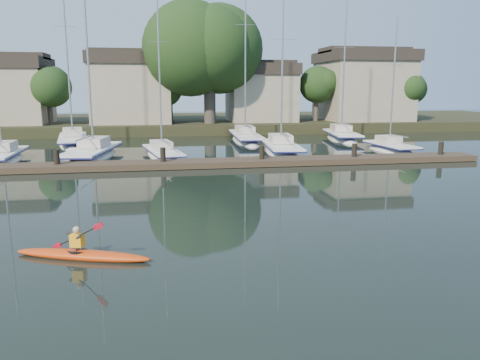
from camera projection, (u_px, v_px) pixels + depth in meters
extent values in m
plane|color=black|center=(262.00, 239.00, 14.78)|extent=(160.00, 160.00, 0.00)
ellipsoid|color=red|center=(83.00, 255.00, 13.07)|extent=(3.98, 1.84, 0.30)
cylinder|color=black|center=(78.00, 252.00, 13.07)|extent=(0.77, 0.77, 0.08)
imported|color=#2D282B|center=(77.00, 241.00, 13.01)|extent=(0.30, 0.37, 0.87)
cube|color=orange|center=(77.00, 240.00, 13.00)|extent=(0.40, 0.35, 0.36)
sphere|color=tan|center=(76.00, 230.00, 12.95)|extent=(0.20, 0.20, 0.20)
cube|color=#403524|center=(213.00, 163.00, 28.29)|extent=(34.00, 2.00, 0.35)
cylinder|color=black|center=(57.00, 165.00, 26.80)|extent=(0.32, 0.32, 1.80)
cylinder|color=black|center=(163.00, 163.00, 27.78)|extent=(0.32, 0.32, 1.80)
cylinder|color=black|center=(262.00, 160.00, 28.75)|extent=(0.32, 0.32, 1.80)
cylinder|color=black|center=(354.00, 158.00, 29.73)|extent=(0.32, 0.32, 1.80)
cylinder|color=black|center=(440.00, 156.00, 30.71)|extent=(0.32, 0.32, 1.80)
ellipsoid|color=white|center=(2.00, 167.00, 30.29)|extent=(2.45, 7.74, 1.94)
cube|color=white|center=(1.00, 153.00, 30.12)|extent=(2.29, 6.36, 0.14)
cube|color=navy|center=(1.00, 154.00, 30.13)|extent=(2.38, 6.52, 0.08)
cube|color=#BCB4AC|center=(2.00, 146.00, 30.48)|extent=(1.51, 2.20, 0.56)
ellipsoid|color=white|center=(93.00, 163.00, 31.80)|extent=(3.74, 9.65, 2.10)
cube|color=white|center=(92.00, 149.00, 31.60)|extent=(3.37, 7.96, 0.15)
cube|color=navy|center=(92.00, 150.00, 31.62)|extent=(3.49, 8.16, 0.09)
cube|color=#BCB4AC|center=(94.00, 142.00, 32.08)|extent=(1.94, 2.84, 0.61)
cylinder|color=#9EA0A5|center=(87.00, 47.00, 30.57)|extent=(0.13, 0.13, 13.28)
cylinder|color=#9EA0A5|center=(85.00, 138.00, 30.04)|extent=(0.64, 3.55, 0.09)
cylinder|color=#9EA0A5|center=(86.00, 21.00, 30.26)|extent=(1.76, 0.30, 0.03)
ellipsoid|color=white|center=(163.00, 161.00, 32.18)|extent=(3.29, 8.16, 1.68)
cube|color=white|center=(163.00, 150.00, 32.03)|extent=(2.94, 6.74, 0.12)
cube|color=navy|center=(163.00, 151.00, 32.04)|extent=(3.03, 6.91, 0.07)
cube|color=#BCB4AC|center=(161.00, 144.00, 32.40)|extent=(1.63, 2.42, 0.49)
cylinder|color=#9EA0A5|center=(159.00, 63.00, 31.12)|extent=(0.11, 0.11, 11.49)
cylinder|color=#9EA0A5|center=(166.00, 142.00, 30.79)|extent=(0.62, 2.98, 0.07)
cylinder|color=#9EA0A5|center=(158.00, 42.00, 30.85)|extent=(1.39, 0.29, 0.03)
ellipsoid|color=white|center=(281.00, 158.00, 34.28)|extent=(3.08, 8.84, 2.06)
cube|color=white|center=(281.00, 145.00, 34.09)|extent=(2.83, 7.27, 0.15)
cube|color=navy|center=(281.00, 146.00, 34.11)|extent=(2.93, 7.45, 0.09)
cube|color=#BCB4AC|center=(280.00, 138.00, 34.52)|extent=(1.74, 2.56, 0.60)
cylinder|color=#9EA0A5|center=(282.00, 60.00, 33.17)|extent=(0.13, 0.13, 11.91)
cylinder|color=#9EA0A5|center=(285.00, 135.00, 32.65)|extent=(0.40, 3.28, 0.09)
cylinder|color=#9EA0A5|center=(283.00, 39.00, 32.90)|extent=(1.73, 0.20, 0.03)
ellipsoid|color=white|center=(390.00, 155.00, 35.15)|extent=(2.34, 6.58, 1.76)
cube|color=white|center=(391.00, 144.00, 34.98)|extent=(2.17, 5.41, 0.13)
cube|color=navy|center=(391.00, 145.00, 35.00)|extent=(2.25, 5.54, 0.07)
cube|color=#BCB4AC|center=(388.00, 139.00, 35.29)|extent=(1.40, 1.89, 0.51)
cylinder|color=#9EA0A5|center=(393.00, 81.00, 34.26)|extent=(0.11, 0.11, 9.24)
cylinder|color=#9EA0A5|center=(399.00, 136.00, 33.91)|extent=(0.23, 2.46, 0.07)
cylinder|color=#9EA0A5|center=(394.00, 65.00, 34.04)|extent=(1.48, 0.12, 0.03)
ellipsoid|color=white|center=(74.00, 149.00, 39.22)|extent=(3.93, 10.13, 2.09)
cube|color=white|center=(73.00, 137.00, 39.02)|extent=(3.52, 8.36, 0.15)
cube|color=navy|center=(73.00, 138.00, 39.04)|extent=(3.64, 8.57, 0.09)
cube|color=#BCB4AC|center=(73.00, 132.00, 39.49)|extent=(1.98, 2.99, 0.60)
cylinder|color=#9EA0A5|center=(67.00, 48.00, 37.90)|extent=(0.13, 0.13, 14.28)
cylinder|color=#9EA0A5|center=(72.00, 128.00, 37.48)|extent=(0.71, 3.72, 0.09)
cylinder|color=#9EA0A5|center=(65.00, 26.00, 37.56)|extent=(1.74, 0.33, 0.03)
ellipsoid|color=white|center=(246.00, 145.00, 41.82)|extent=(2.74, 10.85, 2.04)
cube|color=white|center=(246.00, 134.00, 41.63)|extent=(2.55, 8.91, 0.15)
cube|color=navy|center=(246.00, 135.00, 41.65)|extent=(2.64, 9.13, 0.09)
cube|color=#BCB4AC|center=(245.00, 129.00, 42.18)|extent=(1.64, 3.08, 0.59)
cylinder|color=#9EA0A5|center=(245.00, 46.00, 40.47)|extent=(0.13, 0.13, 15.06)
cylinder|color=#9EA0A5|center=(248.00, 126.00, 39.89)|extent=(0.27, 4.09, 0.09)
cylinder|color=#9EA0A5|center=(245.00, 25.00, 40.11)|extent=(1.72, 0.11, 0.03)
ellipsoid|color=white|center=(342.00, 144.00, 43.05)|extent=(3.68, 9.11, 2.10)
cube|color=white|center=(342.00, 133.00, 42.86)|extent=(3.32, 7.52, 0.15)
cube|color=navy|center=(342.00, 134.00, 42.88)|extent=(3.44, 7.71, 0.09)
cube|color=#BCB4AC|center=(341.00, 128.00, 43.30)|extent=(1.92, 2.69, 0.61)
cylinder|color=#9EA0A5|center=(344.00, 64.00, 41.92)|extent=(0.13, 0.13, 12.18)
cylinder|color=#9EA0A5|center=(346.00, 124.00, 41.38)|extent=(0.61, 3.34, 0.09)
cylinder|color=#9EA0A5|center=(345.00, 47.00, 41.64)|extent=(1.75, 0.31, 0.03)
cube|color=#212D16|center=(186.00, 122.00, 57.24)|extent=(90.00, 24.00, 1.00)
cube|color=#A49983|center=(12.00, 97.00, 47.88)|extent=(7.00, 7.00, 5.50)
cube|color=#2C261F|center=(9.00, 63.00, 47.22)|extent=(7.35, 7.35, 1.20)
cube|color=#A49983|center=(132.00, 94.00, 49.78)|extent=(8.00, 8.00, 6.00)
cube|color=#2C261F|center=(131.00, 59.00, 49.08)|extent=(8.40, 8.40, 1.20)
cube|color=#A49983|center=(261.00, 98.00, 52.16)|extent=(7.00, 7.00, 5.00)
cube|color=#2C261F|center=(261.00, 70.00, 51.55)|extent=(7.35, 7.35, 1.20)
cube|color=#A49983|center=(362.00, 91.00, 53.97)|extent=(9.00, 9.00, 6.50)
cube|color=#2C261F|center=(364.00, 57.00, 53.22)|extent=(9.45, 9.45, 1.20)
cylinder|color=#433D36|center=(210.00, 99.00, 48.28)|extent=(1.20, 1.20, 5.00)
sphere|color=black|center=(209.00, 49.00, 47.31)|extent=(8.50, 8.50, 8.50)
cylinder|color=#433D36|center=(50.00, 110.00, 46.84)|extent=(0.48, 0.48, 3.00)
sphere|color=black|center=(48.00, 84.00, 46.35)|extent=(3.40, 3.40, 3.40)
cylinder|color=#433D36|center=(171.00, 110.00, 48.33)|extent=(0.38, 0.38, 2.80)
sphere|color=black|center=(170.00, 88.00, 47.90)|extent=(2.72, 2.72, 2.72)
cylinder|color=#433D36|center=(316.00, 107.00, 51.86)|extent=(0.50, 0.50, 3.20)
sphere|color=black|center=(317.00, 82.00, 51.34)|extent=(3.57, 3.57, 3.57)
cylinder|color=#433D36|center=(406.00, 109.00, 52.10)|extent=(0.41, 0.41, 2.60)
sphere|color=black|center=(408.00, 90.00, 51.68)|extent=(2.89, 2.89, 2.89)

